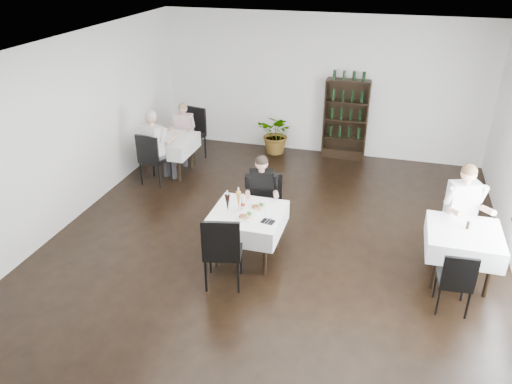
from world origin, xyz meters
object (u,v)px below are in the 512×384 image
at_px(wine_shelf, 346,120).
at_px(main_table, 247,221).
at_px(potted_tree, 277,134).
at_px(diner_main, 262,191).

height_order(wine_shelf, main_table, wine_shelf).
bearing_deg(potted_tree, diner_main, -80.36).
relative_size(wine_shelf, diner_main, 1.28).
height_order(main_table, potted_tree, potted_tree).
xyz_separation_m(main_table, diner_main, (0.03, 0.66, 0.17)).
distance_m(wine_shelf, diner_main, 3.75).
bearing_deg(wine_shelf, main_table, -101.78).
bearing_deg(main_table, potted_tree, 97.68).
distance_m(potted_tree, diner_main, 3.54).
bearing_deg(potted_tree, wine_shelf, 6.80).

